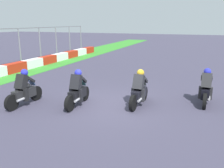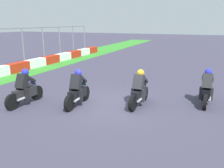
{
  "view_description": "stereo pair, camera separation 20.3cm",
  "coord_description": "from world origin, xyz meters",
  "px_view_note": "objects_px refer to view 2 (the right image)",
  "views": [
    {
      "loc": [
        -8.75,
        -3.41,
        3.37
      ],
      "look_at": [
        -0.01,
        0.01,
        0.9
      ],
      "focal_mm": 37.99,
      "sensor_mm": 36.0,
      "label": 1
    },
    {
      "loc": [
        -8.68,
        -3.59,
        3.37
      ],
      "look_at": [
        -0.01,
        0.01,
        0.9
      ],
      "focal_mm": 37.99,
      "sensor_mm": 36.0,
      "label": 2
    }
  ],
  "objects_px": {
    "rider_lane_b": "(139,91)",
    "rider_lane_c": "(77,91)",
    "rider_lane_d": "(25,90)",
    "rider_lane_a": "(206,90)"
  },
  "relations": [
    {
      "from": "rider_lane_b",
      "to": "rider_lane_d",
      "type": "relative_size",
      "value": 1.0
    },
    {
      "from": "rider_lane_b",
      "to": "rider_lane_a",
      "type": "bearing_deg",
      "value": -60.45
    },
    {
      "from": "rider_lane_b",
      "to": "rider_lane_c",
      "type": "relative_size",
      "value": 1.0
    },
    {
      "from": "rider_lane_a",
      "to": "rider_lane_d",
      "type": "distance_m",
      "value": 7.57
    },
    {
      "from": "rider_lane_c",
      "to": "rider_lane_d",
      "type": "relative_size",
      "value": 1.0
    },
    {
      "from": "rider_lane_a",
      "to": "rider_lane_c",
      "type": "height_order",
      "value": "same"
    },
    {
      "from": "rider_lane_c",
      "to": "rider_lane_b",
      "type": "bearing_deg",
      "value": -71.29
    },
    {
      "from": "rider_lane_b",
      "to": "rider_lane_d",
      "type": "distance_m",
      "value": 4.75
    },
    {
      "from": "rider_lane_a",
      "to": "rider_lane_b",
      "type": "xyz_separation_m",
      "value": [
        -1.24,
        2.55,
        0.0
      ]
    },
    {
      "from": "rider_lane_d",
      "to": "rider_lane_c",
      "type": "bearing_deg",
      "value": -68.39
    }
  ]
}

